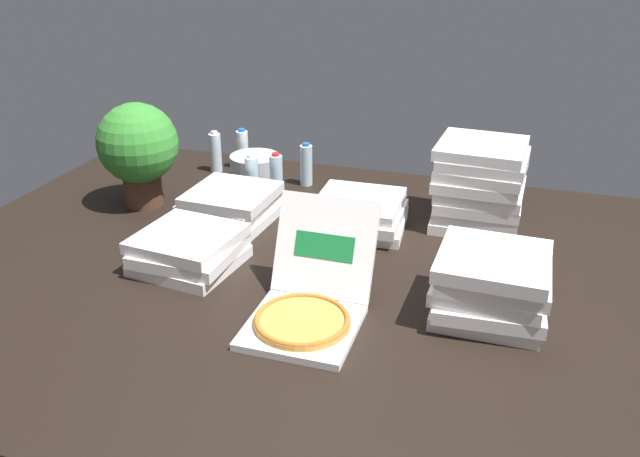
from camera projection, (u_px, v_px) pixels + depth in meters
name	position (u px, v px, depth m)	size (l,w,h in m)	color
ground_plane	(302.00, 271.00, 2.65)	(3.20, 2.40, 0.02)	black
open_pizza_box	(309.00, 301.00, 2.29)	(0.37, 0.53, 0.37)	white
pizza_stack_left_far	(231.00, 204.00, 3.06)	(0.42, 0.40, 0.14)	white
pizza_stack_right_mid	(491.00, 285.00, 2.29)	(0.39, 0.40, 0.24)	white
pizza_stack_right_far	(361.00, 214.00, 2.96)	(0.41, 0.41, 0.14)	white
pizza_stack_left_mid	(480.00, 185.00, 2.95)	(0.40, 0.40, 0.39)	white
pizza_stack_right_near	(189.00, 250.00, 2.64)	(0.41, 0.41, 0.14)	white
ice_bucket	(255.00, 168.00, 3.50)	(0.26, 0.26, 0.14)	#B7BABF
water_bottle_0	(215.00, 152.00, 3.62)	(0.06, 0.06, 0.23)	silver
water_bottle_1	(306.00, 165.00, 3.43)	(0.06, 0.06, 0.23)	silver
water_bottle_2	(276.00, 176.00, 3.29)	(0.06, 0.06, 0.23)	silver
water_bottle_3	(243.00, 150.00, 3.66)	(0.06, 0.06, 0.23)	white
water_bottle_4	(252.00, 177.00, 3.27)	(0.06, 0.06, 0.23)	silver
potted_plant	(138.00, 147.00, 3.12)	(0.38, 0.38, 0.50)	#513323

